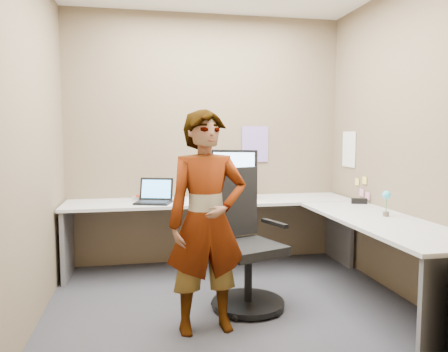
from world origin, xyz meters
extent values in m
plane|color=#2A2A30|center=(0.00, 0.00, 0.00)|extent=(3.00, 3.00, 0.00)
plane|color=brown|center=(0.00, 1.30, 1.35)|extent=(3.00, 0.00, 3.00)
plane|color=brown|center=(1.50, 0.00, 1.35)|extent=(0.00, 2.70, 2.70)
plane|color=brown|center=(-1.50, 0.00, 1.35)|extent=(0.00, 2.70, 2.70)
cube|color=#B8B8B8|center=(0.00, 0.98, 0.71)|extent=(2.96, 0.65, 0.03)
cube|color=#B8B8B8|center=(1.18, -0.32, 0.71)|extent=(0.65, 1.91, 0.03)
cube|color=#59595B|center=(-1.44, 0.98, 0.35)|extent=(0.04, 0.60, 0.70)
cube|color=#59595B|center=(1.44, 0.98, 0.35)|extent=(0.04, 0.60, 0.70)
cube|color=red|center=(0.24, 0.95, 0.76)|extent=(0.37, 0.33, 0.06)
cube|color=black|center=(0.24, 0.95, 0.80)|extent=(0.24, 0.21, 0.02)
cube|color=black|center=(0.24, 0.97, 0.87)|extent=(0.06, 0.06, 0.12)
cube|color=black|center=(0.24, 0.97, 1.09)|extent=(0.46, 0.23, 0.32)
cube|color=#93C9FF|center=(0.23, 0.95, 1.09)|extent=(0.40, 0.18, 0.27)
cube|color=black|center=(-0.60, 0.86, 0.74)|extent=(0.40, 0.34, 0.02)
cube|color=black|center=(-0.56, 0.97, 0.86)|extent=(0.34, 0.17, 0.22)
cube|color=#4597DC|center=(-0.56, 0.97, 0.86)|extent=(0.30, 0.14, 0.18)
cube|color=#B7B7BC|center=(-0.75, 1.05, 0.75)|extent=(0.12, 0.08, 0.04)
sphere|color=red|center=(-0.75, 1.04, 0.78)|extent=(0.04, 0.04, 0.04)
cone|color=white|center=(-0.23, 0.93, 0.76)|extent=(0.10, 0.10, 0.06)
cube|color=black|center=(1.39, 0.46, 0.76)|extent=(0.16, 0.08, 0.05)
cylinder|color=brown|center=(1.28, -0.19, 0.75)|extent=(0.05, 0.05, 0.04)
cylinder|color=#338C3F|center=(1.28, -0.19, 0.84)|extent=(0.01, 0.01, 0.14)
sphere|color=#40C2E3|center=(1.28, -0.19, 0.91)|extent=(0.07, 0.07, 0.07)
cube|color=#846BB7|center=(0.55, 1.29, 1.30)|extent=(0.30, 0.01, 0.40)
cube|color=white|center=(1.49, 0.90, 1.25)|extent=(0.01, 0.28, 0.38)
cube|color=#F2E059|center=(1.49, 0.55, 0.95)|extent=(0.01, 0.07, 0.07)
cube|color=pink|center=(1.49, 0.60, 0.82)|extent=(0.01, 0.07, 0.07)
cube|color=pink|center=(1.49, 0.48, 0.80)|extent=(0.01, 0.07, 0.07)
cube|color=#F2E059|center=(1.49, 0.70, 0.92)|extent=(0.01, 0.07, 0.07)
cylinder|color=black|center=(0.12, -0.12, 0.04)|extent=(0.59, 0.59, 0.04)
cylinder|color=black|center=(0.12, -0.12, 0.27)|extent=(0.06, 0.06, 0.42)
cube|color=black|center=(0.12, -0.12, 0.50)|extent=(0.62, 0.62, 0.07)
cube|color=black|center=(0.04, 0.10, 0.84)|extent=(0.45, 0.21, 0.58)
cube|color=black|center=(-0.13, -0.21, 0.67)|extent=(0.15, 0.31, 0.03)
cube|color=black|center=(0.37, -0.03, 0.67)|extent=(0.15, 0.31, 0.03)
imported|color=#999399|center=(-0.26, -0.44, 0.79)|extent=(0.61, 0.44, 1.59)
camera|label=1|loc=(-0.73, -3.45, 1.41)|focal=35.00mm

